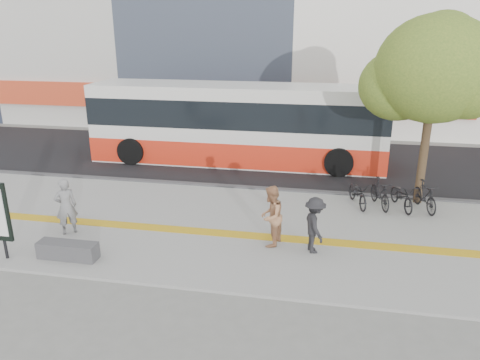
% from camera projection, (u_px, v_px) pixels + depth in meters
% --- Properties ---
extents(ground, '(120.00, 120.00, 0.00)m').
position_uv_depth(ground, '(177.00, 248.00, 12.69)').
color(ground, slate).
rests_on(ground, ground).
extents(sidewalk, '(40.00, 7.00, 0.08)m').
position_uv_depth(sidewalk, '(192.00, 225.00, 14.07)').
color(sidewalk, gray).
rests_on(sidewalk, ground).
extents(tactile_strip, '(40.00, 0.45, 0.01)m').
position_uv_depth(tactile_strip, '(187.00, 230.00, 13.59)').
color(tactile_strip, '#C48E17').
rests_on(tactile_strip, sidewalk).
extents(street, '(40.00, 8.00, 0.06)m').
position_uv_depth(street, '(238.00, 158.00, 21.04)').
color(street, black).
rests_on(street, ground).
extents(curb, '(40.00, 0.25, 0.14)m').
position_uv_depth(curb, '(218.00, 186.00, 17.31)').
color(curb, '#3E3D40').
rests_on(curb, ground).
extents(bench, '(1.60, 0.45, 0.45)m').
position_uv_depth(bench, '(68.00, 250.00, 11.93)').
color(bench, '#3E3D40').
rests_on(bench, sidewalk).
extents(street_tree, '(4.40, 3.80, 6.31)m').
position_uv_depth(street_tree, '(433.00, 71.00, 14.45)').
color(street_tree, '#362718').
rests_on(street_tree, sidewalk).
extents(bus, '(12.81, 3.04, 3.41)m').
position_uv_depth(bus, '(237.00, 126.00, 20.03)').
color(bus, silver).
rests_on(bus, street).
extents(bicycle_row, '(3.08, 1.77, 0.97)m').
position_uv_depth(bicycle_row, '(390.00, 195.00, 15.16)').
color(bicycle_row, black).
rests_on(bicycle_row, sidewalk).
extents(seated_woman, '(0.74, 0.71, 1.70)m').
position_uv_depth(seated_woman, '(66.00, 206.00, 13.17)').
color(seated_woman, black).
rests_on(seated_woman, sidewalk).
extents(pedestrian_tan, '(0.82, 0.97, 1.73)m').
position_uv_depth(pedestrian_tan, '(271.00, 216.00, 12.45)').
color(pedestrian_tan, '#AA754F').
rests_on(pedestrian_tan, sidewalk).
extents(pedestrian_dark, '(0.88, 1.14, 1.56)m').
position_uv_depth(pedestrian_dark, '(315.00, 225.00, 12.11)').
color(pedestrian_dark, black).
rests_on(pedestrian_dark, sidewalk).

